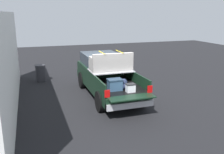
{
  "coord_description": "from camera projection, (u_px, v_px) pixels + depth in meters",
  "views": [
    {
      "loc": [
        -10.88,
        3.52,
        3.93
      ],
      "look_at": [
        -0.6,
        0.0,
        1.1
      ],
      "focal_mm": 39.55,
      "sensor_mm": 36.0,
      "label": 1
    }
  ],
  "objects": [
    {
      "name": "building_facade",
      "position": [
        8.0,
        63.0,
        9.84
      ],
      "size": [
        11.15,
        0.36,
        3.97
      ],
      "primitive_type": "cube",
      "color": "white",
      "rests_on": "ground_plane"
    },
    {
      "name": "trash_can",
      "position": [
        41.0,
        73.0,
        14.5
      ],
      "size": [
        0.6,
        0.6,
        0.98
      ],
      "color": "#2D2D33",
      "rests_on": "ground_plane"
    },
    {
      "name": "pickup_truck",
      "position": [
        105.0,
        75.0,
        12.16
      ],
      "size": [
        6.05,
        2.06,
        2.23
      ],
      "color": "black",
      "rests_on": "ground_plane"
    },
    {
      "name": "ground_plane",
      "position": [
        108.0,
        96.0,
        12.05
      ],
      "size": [
        40.0,
        40.0,
        0.0
      ],
      "primitive_type": "plane",
      "color": "black"
    }
  ]
}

